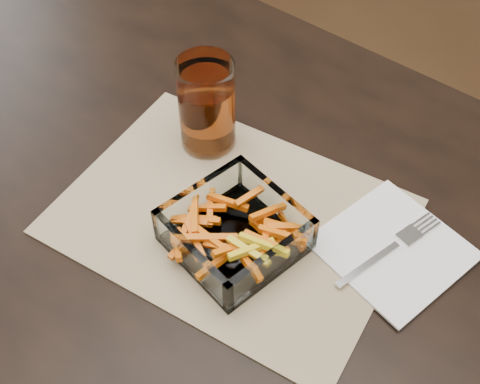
# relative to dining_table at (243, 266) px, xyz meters

# --- Properties ---
(dining_table) EXTENTS (1.60, 0.90, 0.75)m
(dining_table) POSITION_rel_dining_table_xyz_m (0.00, 0.00, 0.00)
(dining_table) COLOR black
(dining_table) RESTS_ON ground
(placemat) EXTENTS (0.49, 0.39, 0.00)m
(placemat) POSITION_rel_dining_table_xyz_m (-0.03, 0.01, 0.09)
(placemat) COLOR tan
(placemat) RESTS_ON dining_table
(glass_bowl) EXTENTS (0.17, 0.17, 0.06)m
(glass_bowl) POSITION_rel_dining_table_xyz_m (0.01, -0.03, 0.12)
(glass_bowl) COLOR white
(glass_bowl) RESTS_ON placemat
(tumbler) EXTENTS (0.08, 0.08, 0.14)m
(tumbler) POSITION_rel_dining_table_xyz_m (-0.15, 0.10, 0.16)
(tumbler) COLOR white
(tumbler) RESTS_ON placemat
(napkin) EXTENTS (0.20, 0.20, 0.00)m
(napkin) POSITION_rel_dining_table_xyz_m (0.17, 0.10, 0.09)
(napkin) COLOR white
(napkin) RESTS_ON placemat
(fork) EXTENTS (0.06, 0.18, 0.00)m
(fork) POSITION_rel_dining_table_xyz_m (0.17, 0.10, 0.10)
(fork) COLOR silver
(fork) RESTS_ON napkin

